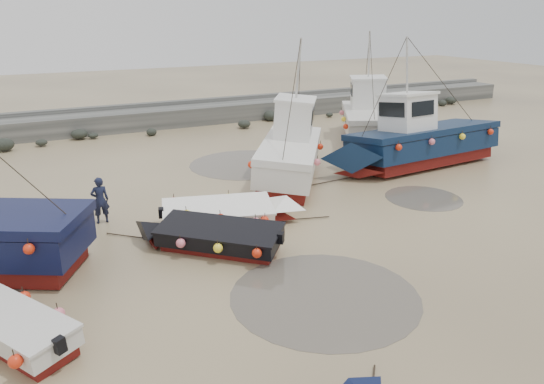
{
  "coord_description": "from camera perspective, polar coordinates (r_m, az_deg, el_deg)",
  "views": [
    {
      "loc": [
        -8.63,
        -12.61,
        7.34
      ],
      "look_at": [
        -0.89,
        2.9,
        1.4
      ],
      "focal_mm": 35.0,
      "sensor_mm": 36.0,
      "label": 1
    }
  ],
  "objects": [
    {
      "name": "cabin_boat_3",
      "position": [
        32.63,
        10.3,
        8.03
      ],
      "size": [
        6.39,
        9.1,
        6.22
      ],
      "rotation": [
        0.0,
        0.0,
        -0.54
      ],
      "color": "maroon",
      "rests_on": "ground"
    },
    {
      "name": "cabin_boat_1",
      "position": [
        24.35,
        1.87,
        4.64
      ],
      "size": [
        6.65,
        8.99,
        6.22
      ],
      "rotation": [
        0.0,
        0.0,
        -0.6
      ],
      "color": "maroon",
      "rests_on": "ground"
    },
    {
      "name": "dinghy_4",
      "position": [
        17.28,
        -6.7,
        -4.38
      ],
      "size": [
        5.11,
        4.87,
        1.43
      ],
      "rotation": [
        0.0,
        0.0,
        0.82
      ],
      "color": "maroon",
      "rests_on": "ground"
    },
    {
      "name": "person",
      "position": [
        20.39,
        -17.77,
        -3.14
      ],
      "size": [
        0.63,
        0.41,
        1.73
      ],
      "primitive_type": "imported",
      "rotation": [
        0.0,
        0.0,
        3.14
      ],
      "color": "#161A32",
      "rests_on": "ground"
    },
    {
      "name": "puddle_d",
      "position": [
        26.85,
        -2.78,
        3.03
      ],
      "size": [
        5.75,
        5.75,
        0.01
      ],
      "primitive_type": "cylinder",
      "color": "#585146",
      "rests_on": "ground"
    },
    {
      "name": "seawall",
      "position": [
        36.3,
        -12.33,
        7.82
      ],
      "size": [
        60.0,
        4.92,
        1.5
      ],
      "color": "slate",
      "rests_on": "ground"
    },
    {
      "name": "puddle_c",
      "position": [
        17.24,
        -26.05,
        -8.34
      ],
      "size": [
        3.56,
        3.56,
        0.01
      ],
      "primitive_type": "cylinder",
      "color": "#585146",
      "rests_on": "ground"
    },
    {
      "name": "ground",
      "position": [
        16.95,
        7.14,
        -6.9
      ],
      "size": [
        120.0,
        120.0,
        0.0
      ],
      "primitive_type": "plane",
      "color": "tan",
      "rests_on": "ground"
    },
    {
      "name": "cabin_boat_2",
      "position": [
        27.05,
        15.24,
        5.35
      ],
      "size": [
        11.24,
        3.77,
        6.22
      ],
      "rotation": [
        0.0,
        0.0,
        1.65
      ],
      "color": "maroon",
      "rests_on": "ground"
    },
    {
      "name": "puddle_b",
      "position": [
        22.79,
        15.98,
        -0.63
      ],
      "size": [
        3.09,
        3.09,
        0.01
      ],
      "primitive_type": "cylinder",
      "color": "#585146",
      "rests_on": "ground"
    },
    {
      "name": "dinghy_5",
      "position": [
        19.0,
        -4.74,
        -2.11
      ],
      "size": [
        6.12,
        2.99,
        1.43
      ],
      "rotation": [
        0.0,
        0.0,
        -1.83
      ],
      "color": "maroon",
      "rests_on": "ground"
    },
    {
      "name": "puddle_a",
      "position": [
        14.72,
        5.71,
        -11.08
      ],
      "size": [
        5.18,
        5.18,
        0.01
      ],
      "primitive_type": "cylinder",
      "color": "#585146",
      "rests_on": "ground"
    },
    {
      "name": "dinghy_0",
      "position": [
        14.08,
        -26.79,
        -12.14
      ],
      "size": [
        3.4,
        5.27,
        1.43
      ],
      "rotation": [
        0.0,
        0.0,
        0.52
      ],
      "color": "maroon",
      "rests_on": "ground"
    }
  ]
}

